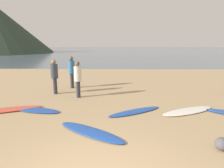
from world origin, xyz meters
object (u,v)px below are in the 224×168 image
(surfboard_2, at_px, (91,132))
(surfboard_4, at_px, (188,111))
(person_2, at_px, (72,70))
(person_3, at_px, (78,76))
(surfboard_3, at_px, (135,112))
(beach_rock_near, at_px, (222,144))
(person_1, at_px, (54,74))
(surfboard_0, at_px, (4,110))
(surfboard_1, at_px, (35,110))

(surfboard_2, bearing_deg, surfboard_4, 61.02)
(person_2, height_order, person_3, person_2)
(surfboard_3, relative_size, person_3, 1.31)
(surfboard_3, bearing_deg, surfboard_2, -159.88)
(person_2, xyz_separation_m, beach_rock_near, (5.08, -6.43, -0.91))
(person_1, bearing_deg, surfboard_0, 13.38)
(surfboard_4, bearing_deg, person_2, 118.81)
(surfboard_0, xyz_separation_m, person_2, (1.72, 3.88, 1.02))
(person_3, bearing_deg, surfboard_3, -49.89)
(person_1, height_order, person_2, person_2)
(surfboard_0, distance_m, surfboard_3, 4.96)
(surfboard_2, distance_m, person_1, 5.01)
(surfboard_0, height_order, person_1, person_1)
(surfboard_0, bearing_deg, person_3, 16.38)
(person_1, distance_m, person_3, 1.45)
(surfboard_2, xyz_separation_m, surfboard_3, (1.44, 1.71, -0.00))
(surfboard_0, xyz_separation_m, person_3, (2.46, 1.95, 0.97))
(surfboard_2, relative_size, person_2, 1.28)
(surfboard_4, bearing_deg, person_3, 132.19)
(surfboard_0, distance_m, surfboard_2, 3.92)
(surfboard_1, relative_size, surfboard_3, 0.92)
(surfboard_4, distance_m, beach_rock_near, 2.63)
(surfboard_3, height_order, person_3, person_3)
(person_1, relative_size, person_2, 0.96)
(surfboard_2, height_order, beach_rock_near, beach_rock_near)
(surfboard_3, distance_m, person_3, 3.33)
(surfboard_1, height_order, person_3, person_3)
(surfboard_3, relative_size, surfboard_4, 0.96)
(surfboard_4, height_order, beach_rock_near, beach_rock_near)
(beach_rock_near, bearing_deg, person_2, 128.36)
(surfboard_0, xyz_separation_m, surfboard_4, (6.96, 0.08, -0.01))
(surfboard_2, distance_m, surfboard_4, 3.88)
(surfboard_1, bearing_deg, surfboard_0, -161.97)
(surfboard_1, relative_size, surfboard_4, 0.88)
(surfboard_1, distance_m, person_3, 2.48)
(surfboard_0, bearing_deg, person_1, 43.80)
(surfboard_2, relative_size, person_3, 1.35)
(surfboard_3, distance_m, beach_rock_near, 3.14)
(surfboard_0, relative_size, beach_rock_near, 8.40)
(surfboard_2, height_order, person_1, person_1)
(surfboard_0, distance_m, person_1, 2.99)
(surfboard_0, height_order, surfboard_3, surfboard_0)
(surfboard_2, distance_m, surfboard_3, 2.23)
(surfboard_1, relative_size, person_2, 1.14)
(surfboard_3, xyz_separation_m, person_2, (-3.24, 3.89, 1.04))
(surfboard_0, height_order, person_2, person_2)
(surfboard_0, bearing_deg, surfboard_1, -18.28)
(surfboard_1, bearing_deg, person_2, 95.85)
(surfboard_1, bearing_deg, surfboard_2, -23.03)
(surfboard_4, relative_size, beach_rock_near, 7.27)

